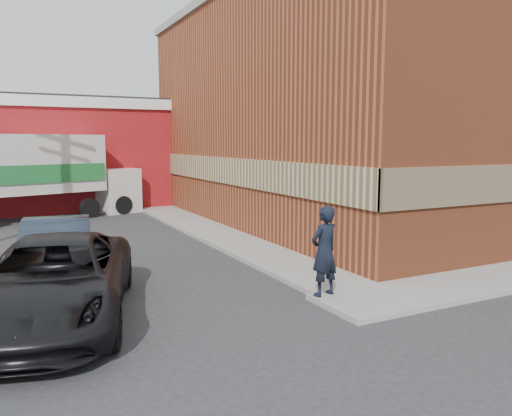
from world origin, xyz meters
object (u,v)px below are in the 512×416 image
warehouse (8,153)px  suv_a (54,281)px  box_truck (48,171)px  brick_building (370,113)px  man (324,251)px  sedan (57,250)px

warehouse → suv_a: size_ratio=2.85×
warehouse → box_truck: 5.28m
brick_building → man: size_ratio=9.40×
warehouse → man: 21.13m
brick_building → sedan: brick_building is taller
warehouse → sedan: 16.08m
warehouse → sedan: (0.85, -15.92, -2.06)m
sedan → box_truck: bearing=93.8°
sedan → box_truck: 11.03m
warehouse → box_truck: (1.54, -5.00, -0.67)m
brick_building → box_truck: bearing=155.2°
warehouse → box_truck: size_ratio=2.08×
sedan → suv_a: size_ratio=0.80×
brick_building → man: bearing=-133.2°
brick_building → box_truck: (-12.96, 6.00, -2.54)m
box_truck → brick_building: bearing=-41.3°
sedan → man: bearing=-33.8°
man → box_truck: box_truck is taller
brick_building → warehouse: bearing=142.8°
man → warehouse: bearing=-86.1°
brick_building → warehouse: (-14.50, 11.00, -1.87)m
sedan → brick_building: bearing=27.2°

